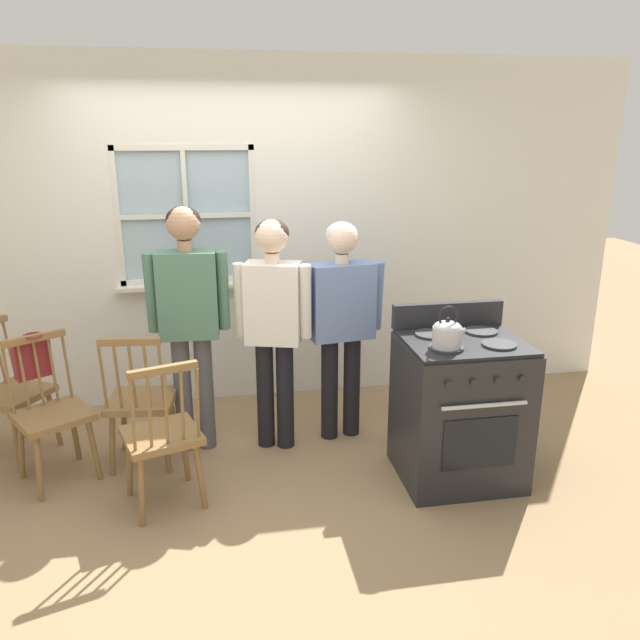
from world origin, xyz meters
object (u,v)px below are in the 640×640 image
at_px(chair_by_window, 52,415).
at_px(chair_near_stove, 10,394).
at_px(stove, 459,408).
at_px(person_teen_center, 273,312).
at_px(person_adult_right, 341,309).
at_px(chair_near_wall, 162,437).
at_px(chair_center_cluster, 141,402).
at_px(handbag, 32,357).
at_px(potted_plant, 200,275).
at_px(kettle, 447,333).
at_px(person_elderly_left, 188,306).

relative_size(chair_by_window, chair_near_stove, 1.00).
height_order(chair_by_window, stove, stove).
distance_m(person_teen_center, person_adult_right, 0.49).
distance_m(chair_near_wall, stove, 1.83).
xyz_separation_m(chair_center_cluster, handbag, (-0.65, 0.10, 0.32)).
distance_m(chair_near_wall, person_adult_right, 1.48).
relative_size(person_adult_right, potted_plant, 6.27).
xyz_separation_m(chair_near_wall, person_teen_center, (0.72, 0.61, 0.54)).
bearing_deg(kettle, handbag, 163.38).
height_order(chair_near_stove, person_adult_right, person_adult_right).
bearing_deg(kettle, chair_by_window, 167.05).
bearing_deg(potted_plant, person_adult_right, -38.72).
xyz_separation_m(chair_center_cluster, potted_plant, (0.41, 0.93, 0.63)).
height_order(person_adult_right, handbag, person_adult_right).
height_order(kettle, potted_plant, potted_plant).
height_order(person_teen_center, kettle, person_teen_center).
xyz_separation_m(stove, kettle, (-0.16, -0.13, 0.55)).
xyz_separation_m(chair_center_cluster, person_teen_center, (0.89, 0.09, 0.54)).
distance_m(kettle, potted_plant, 2.12).
xyz_separation_m(chair_center_cluster, person_adult_right, (1.37, 0.16, 0.52)).
distance_m(chair_near_stove, handbag, 0.44).
bearing_deg(chair_center_cluster, person_elderly_left, -148.89).
xyz_separation_m(person_elderly_left, potted_plant, (0.07, 0.77, 0.03)).
relative_size(chair_center_cluster, stove, 0.86).
relative_size(stove, potted_plant, 4.35).
height_order(person_teen_center, stove, person_teen_center).
height_order(stove, handbag, stove).
xyz_separation_m(chair_center_cluster, kettle, (1.83, -0.64, 0.58)).
xyz_separation_m(chair_by_window, person_teen_center, (1.42, 0.19, 0.54)).
bearing_deg(person_elderly_left, chair_near_wall, -101.80).
height_order(person_adult_right, stove, person_adult_right).
height_order(chair_by_window, chair_near_stove, same).
distance_m(chair_center_cluster, person_elderly_left, 0.71).
bearing_deg(person_teen_center, chair_near_wall, -123.44).
bearing_deg(stove, chair_near_wall, -179.69).
xyz_separation_m(kettle, handbag, (-2.49, 0.74, -0.26)).
bearing_deg(person_elderly_left, stove, -19.89).
xyz_separation_m(chair_by_window, stove, (2.53, -0.41, 0.03)).
bearing_deg(chair_center_cluster, person_teen_center, -168.15).
bearing_deg(person_teen_center, chair_near_stove, -169.99).
bearing_deg(kettle, stove, 38.62).
bearing_deg(person_teen_center, person_elderly_left, -170.78).
distance_m(chair_near_stove, kettle, 2.93).
xyz_separation_m(chair_by_window, person_adult_right, (1.90, 0.26, 0.52)).
bearing_deg(stove, chair_near_stove, 164.48).
bearing_deg(handbag, chair_center_cluster, -8.56).
bearing_deg(chair_near_stove, person_elderly_left, -65.73).
xyz_separation_m(chair_by_window, chair_near_stove, (-0.35, 0.39, 0.00)).
height_order(stove, potted_plant, potted_plant).
distance_m(chair_near_wall, chair_near_stove, 1.33).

